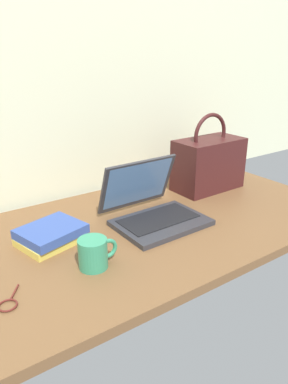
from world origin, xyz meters
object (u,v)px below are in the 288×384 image
(laptop, at_px, (153,209))
(coffee_mug, at_px, (94,253))
(handbag, at_px, (208,163))
(book_stack, at_px, (51,235))

(laptop, height_order, coffee_mug, laptop)
(handbag, bearing_deg, coffee_mug, -158.47)
(laptop, xyz_separation_m, coffee_mug, (-0.31, -0.15, -0.00))
(laptop, relative_size, handbag, 0.95)
(laptop, bearing_deg, coffee_mug, -154.16)
(handbag, distance_m, book_stack, 0.75)
(coffee_mug, xyz_separation_m, book_stack, (-0.05, 0.20, -0.02))
(laptop, height_order, handbag, handbag)
(laptop, distance_m, book_stack, 0.36)
(coffee_mug, bearing_deg, handbag, 21.53)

